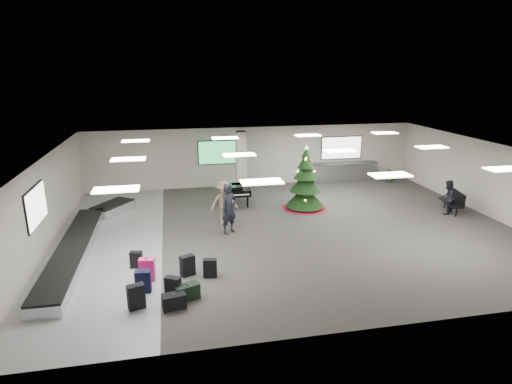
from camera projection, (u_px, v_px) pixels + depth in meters
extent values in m
plane|color=#3B3835|center=(289.00, 229.00, 17.24)|extent=(18.00, 18.00, 0.00)
cube|color=#AEAB9F|center=(255.00, 156.00, 23.38)|extent=(18.00, 0.02, 3.20)
cube|color=#AEAB9F|center=(370.00, 271.00, 10.21)|extent=(18.00, 0.02, 3.20)
cube|color=#AEAB9F|center=(44.00, 205.00, 15.08)|extent=(0.02, 14.00, 3.20)
cube|color=#AEAB9F|center=(490.00, 180.00, 18.51)|extent=(0.02, 14.00, 3.20)
cube|color=silver|center=(291.00, 151.00, 16.34)|extent=(18.00, 14.00, 0.02)
cube|color=gray|center=(108.00, 243.00, 15.91)|extent=(4.00, 14.00, 0.01)
cube|color=beige|center=(241.00, 162.00, 21.87)|extent=(0.50, 0.50, 3.20)
cube|color=green|center=(218.00, 152.00, 22.86)|extent=(2.20, 0.08, 1.30)
cube|color=white|center=(341.00, 148.00, 24.20)|extent=(2.40, 0.08, 1.30)
cube|color=white|center=(36.00, 206.00, 14.06)|extent=(0.08, 2.10, 1.30)
cube|color=white|center=(116.00, 189.00, 11.45)|extent=(1.20, 0.60, 0.04)
cube|color=white|center=(128.00, 159.00, 15.21)|extent=(1.20, 0.60, 0.04)
cube|color=white|center=(136.00, 141.00, 18.98)|extent=(1.20, 0.60, 0.04)
cube|color=white|center=(262.00, 182.00, 12.22)|extent=(1.20, 0.60, 0.04)
cube|color=white|center=(239.00, 155.00, 15.98)|extent=(1.20, 0.60, 0.04)
cube|color=white|center=(225.00, 138.00, 19.74)|extent=(1.20, 0.60, 0.04)
cube|color=white|center=(390.00, 175.00, 12.98)|extent=(1.20, 0.60, 0.04)
cube|color=white|center=(340.00, 151.00, 16.74)|extent=(1.20, 0.60, 0.04)
cube|color=white|center=(308.00, 135.00, 20.50)|extent=(1.20, 0.60, 0.04)
cube|color=white|center=(504.00, 169.00, 13.74)|extent=(1.20, 0.60, 0.04)
cube|color=white|center=(432.00, 147.00, 17.51)|extent=(1.20, 0.60, 0.04)
cube|color=white|center=(385.00, 133.00, 21.27)|extent=(1.20, 0.60, 0.04)
cube|color=silver|center=(73.00, 251.00, 14.72)|extent=(1.00, 8.00, 0.38)
cube|color=black|center=(72.00, 246.00, 14.66)|extent=(0.95, 7.90, 0.05)
cube|color=silver|center=(113.00, 208.00, 19.20)|extent=(1.97, 2.21, 0.38)
cube|color=black|center=(112.00, 204.00, 19.14)|extent=(1.87, 2.10, 0.05)
cube|color=silver|center=(342.00, 172.00, 24.30)|extent=(4.00, 0.60, 1.05)
cube|color=#333235|center=(343.00, 163.00, 24.15)|extent=(4.05, 0.65, 0.04)
cube|color=black|center=(136.00, 297.00, 11.50)|extent=(0.51, 0.38, 0.70)
cube|color=black|center=(135.00, 285.00, 11.40)|extent=(0.07, 0.15, 0.02)
cube|color=black|center=(173.00, 288.00, 11.99)|extent=(0.49, 0.41, 0.67)
cube|color=black|center=(172.00, 277.00, 11.89)|extent=(0.09, 0.13, 0.02)
cube|color=#D91C6C|center=(147.00, 270.00, 13.01)|extent=(0.50, 0.33, 0.72)
cube|color=black|center=(146.00, 259.00, 12.91)|extent=(0.05, 0.16, 0.02)
cube|color=black|center=(188.00, 265.00, 13.36)|extent=(0.50, 0.40, 0.66)
cube|color=black|center=(187.00, 255.00, 13.26)|extent=(0.09, 0.15, 0.02)
cube|color=black|center=(143.00, 282.00, 12.34)|extent=(0.46, 0.29, 0.67)
cube|color=black|center=(142.00, 271.00, 12.25)|extent=(0.04, 0.15, 0.02)
cube|color=black|center=(187.00, 292.00, 12.00)|extent=(0.74, 0.57, 0.44)
cube|color=black|center=(187.00, 284.00, 11.94)|extent=(0.11, 0.20, 0.02)
cube|color=black|center=(210.00, 268.00, 13.25)|extent=(0.45, 0.29, 0.60)
cube|color=black|center=(210.00, 259.00, 13.16)|extent=(0.06, 0.14, 0.02)
cube|color=black|center=(136.00, 260.00, 13.88)|extent=(0.42, 0.29, 0.56)
cube|color=black|center=(136.00, 251.00, 13.80)|extent=(0.05, 0.13, 0.02)
cube|color=black|center=(174.00, 301.00, 11.55)|extent=(0.69, 0.46, 0.41)
cube|color=black|center=(173.00, 294.00, 11.49)|extent=(0.07, 0.21, 0.02)
cone|color=maroon|center=(304.00, 207.00, 19.83)|extent=(2.08, 2.08, 0.13)
cylinder|color=#3F2819|center=(305.00, 202.00, 19.77)|extent=(0.13, 0.13, 0.55)
cone|color=black|center=(305.00, 196.00, 19.68)|extent=(1.75, 1.75, 0.99)
cone|color=black|center=(305.00, 182.00, 19.50)|extent=(1.43, 1.43, 0.88)
cone|color=black|center=(306.00, 170.00, 19.34)|extent=(1.10, 1.10, 0.77)
cone|color=black|center=(306.00, 161.00, 19.22)|extent=(0.77, 0.77, 0.66)
cone|color=black|center=(306.00, 152.00, 19.11)|extent=(0.44, 0.44, 0.49)
cone|color=#FFE566|center=(307.00, 147.00, 19.04)|extent=(0.18, 0.18, 0.20)
cube|color=black|center=(234.00, 190.00, 20.22)|extent=(1.38, 1.55, 0.25)
cube|color=black|center=(237.00, 196.00, 19.45)|extent=(1.27, 0.28, 0.09)
cube|color=white|center=(237.00, 195.00, 19.41)|extent=(1.14, 0.14, 0.02)
cube|color=black|center=(236.00, 190.00, 19.59)|extent=(0.61, 0.03, 0.19)
cylinder|color=black|center=(225.00, 203.00, 19.67)|extent=(0.09, 0.09, 0.60)
cylinder|color=black|center=(248.00, 201.00, 19.85)|extent=(0.09, 0.09, 0.60)
cylinder|color=black|center=(233.00, 194.00, 20.92)|extent=(0.09, 0.09, 0.60)
cube|color=black|center=(451.00, 203.00, 19.17)|extent=(0.87, 1.66, 0.06)
cylinder|color=black|center=(459.00, 212.00, 18.64)|extent=(0.06, 0.06, 0.42)
cylinder|color=black|center=(442.00, 203.00, 19.83)|extent=(0.06, 0.06, 0.42)
cube|color=black|center=(457.00, 196.00, 19.13)|extent=(0.41, 1.55, 0.53)
imported|color=black|center=(229.00, 209.00, 16.62)|extent=(0.87, 0.80, 1.99)
imported|color=#917559|center=(224.00, 202.00, 17.66)|extent=(1.29, 0.89, 1.83)
imported|color=black|center=(447.00, 197.00, 18.87)|extent=(0.95, 0.91, 1.54)
imported|color=#143D13|center=(312.00, 178.00, 23.53)|extent=(0.52, 0.55, 0.79)
imported|color=#143D13|center=(390.00, 175.00, 24.29)|extent=(0.53, 0.53, 0.73)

